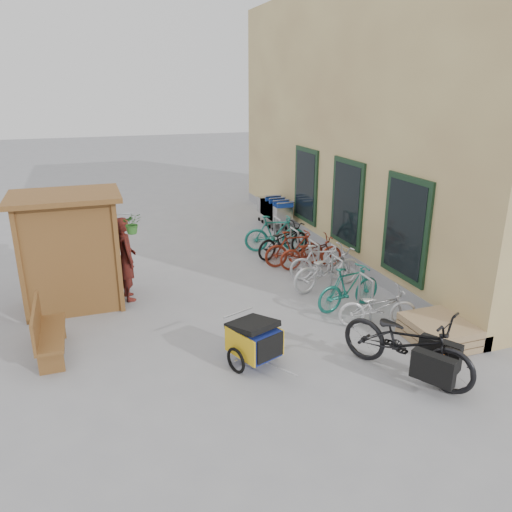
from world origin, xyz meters
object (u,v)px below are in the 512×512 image
object	(u,v)px
kiosk	(64,235)
bike_4	(311,252)
bike_2	(327,269)
shopping_carts	(274,209)
bike_6	(283,240)
bike_0	(378,307)
bike_1	(349,288)
person_kiosk	(126,259)
bike_3	(320,263)
child_trailer	(254,339)
bike_5	(294,248)
bike_7	(275,233)
pallet_stack	(439,332)
cargo_bike	(408,343)
bench	(46,331)

from	to	relation	value
kiosk	bike_4	xyz separation A→B (m)	(5.73, 0.40, -1.12)
kiosk	bike_2	xyz separation A→B (m)	(5.51, -0.92, -1.07)
shopping_carts	bike_6	world-z (taller)	shopping_carts
bike_0	bike_1	xyz separation A→B (m)	(-0.14, 0.88, 0.07)
bike_4	person_kiosk	bearing A→B (deg)	99.58
bike_4	bike_6	world-z (taller)	bike_6
bike_1	bike_3	world-z (taller)	bike_1
child_trailer	bike_3	xyz separation A→B (m)	(2.72, 3.08, -0.02)
bike_5	bike_0	bearing A→B (deg)	-172.37
bike_2	bike_7	size ratio (longest dim) A/B	1.07
kiosk	bike_3	world-z (taller)	kiosk
pallet_stack	bike_1	xyz separation A→B (m)	(-0.84, 1.81, 0.26)
person_kiosk	bike_0	xyz separation A→B (m)	(4.41, -2.93, -0.52)
bike_4	bike_7	xyz separation A→B (m)	(-0.35, 1.60, 0.08)
kiosk	pallet_stack	bearing A→B (deg)	-31.66
child_trailer	bike_1	bearing A→B (deg)	7.69
bike_6	pallet_stack	bearing A→B (deg)	170.43
child_trailer	bike_7	size ratio (longest dim) A/B	0.84
shopping_carts	bike_5	xyz separation A→B (m)	(-0.87, -3.70, -0.12)
bike_7	bike_1	bearing A→B (deg)	-165.42
shopping_carts	bike_4	xyz separation A→B (m)	(-0.55, -4.00, -0.16)
person_kiosk	bike_2	world-z (taller)	person_kiosk
pallet_stack	child_trailer	size ratio (longest dim) A/B	0.84
kiosk	child_trailer	distance (m)	4.64
shopping_carts	child_trailer	size ratio (longest dim) A/B	1.34
bike_0	bike_6	xyz separation A→B (m)	(-0.15, 4.44, 0.06)
bike_5	bike_7	world-z (taller)	bike_7
cargo_bike	bike_0	world-z (taller)	cargo_bike
bench	bike_7	world-z (taller)	bike_7
kiosk	bike_7	xyz separation A→B (m)	(5.38, 2.00, -1.04)
kiosk	shopping_carts	bearing A→B (deg)	35.06
shopping_carts	bike_6	bearing A→B (deg)	-106.38
child_trailer	bike_6	world-z (taller)	bike_6
bike_1	bike_3	xyz separation A→B (m)	(0.16, 1.66, -0.03)
bike_0	child_trailer	bearing A→B (deg)	117.58
bike_3	bench	bearing A→B (deg)	119.29
bike_3	bike_5	bearing A→B (deg)	23.83
bike_4	cargo_bike	bearing A→B (deg)	176.91
bike_4	shopping_carts	bearing A→B (deg)	-3.32
bike_0	bike_3	distance (m)	2.54
shopping_carts	bike_5	world-z (taller)	shopping_carts
bike_5	bike_6	distance (m)	0.80
bike_2	bike_4	world-z (taller)	bike_2
pallet_stack	shopping_carts	world-z (taller)	shopping_carts
pallet_stack	bike_3	xyz separation A→B (m)	(-0.68, 3.48, 0.23)
kiosk	bike_1	distance (m)	5.91
bike_0	bike_3	size ratio (longest dim) A/B	1.03
shopping_carts	bike_2	distance (m)	5.38
bench	bike_6	size ratio (longest dim) A/B	0.86
pallet_stack	cargo_bike	bearing A→B (deg)	-148.91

